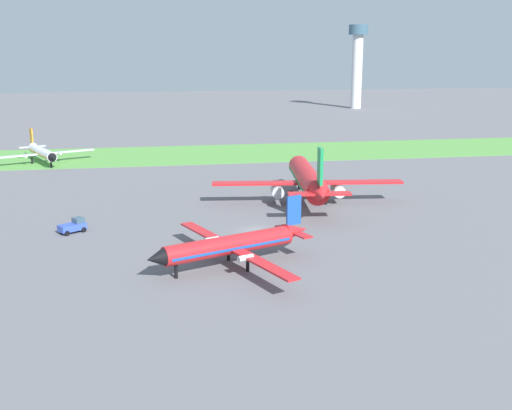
{
  "coord_description": "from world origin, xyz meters",
  "views": [
    {
      "loc": [
        -14.33,
        -83.56,
        24.74
      ],
      "look_at": [
        0.5,
        2.68,
        3.0
      ],
      "focal_mm": 44.25,
      "sensor_mm": 36.0,
      "label": 1
    }
  ],
  "objects_px": {
    "airplane_taxiing_turboprop": "(42,152)",
    "control_tower": "(357,59)",
    "airplane_foreground_turboprop": "(233,244)",
    "pushback_tug_near_gate": "(73,226)",
    "airplane_midfield_jet": "(308,179)"
  },
  "relations": [
    {
      "from": "airplane_foreground_turboprop",
      "to": "pushback_tug_near_gate",
      "type": "distance_m",
      "value": 26.71
    },
    {
      "from": "airplane_foreground_turboprop",
      "to": "airplane_taxiing_turboprop",
      "type": "bearing_deg",
      "value": -88.54
    },
    {
      "from": "airplane_taxiing_turboprop",
      "to": "airplane_midfield_jet",
      "type": "bearing_deg",
      "value": 23.36
    },
    {
      "from": "airplane_foreground_turboprop",
      "to": "airplane_midfield_jet",
      "type": "relative_size",
      "value": 0.76
    },
    {
      "from": "airplane_taxiing_turboprop",
      "to": "control_tower",
      "type": "distance_m",
      "value": 161.5
    },
    {
      "from": "airplane_midfield_jet",
      "to": "pushback_tug_near_gate",
      "type": "relative_size",
      "value": 7.85
    },
    {
      "from": "airplane_taxiing_turboprop",
      "to": "control_tower",
      "type": "xyz_separation_m",
      "value": [
        111.0,
        115.95,
        17.84
      ]
    },
    {
      "from": "pushback_tug_near_gate",
      "to": "airplane_foreground_turboprop",
      "type": "bearing_deg",
      "value": -75.81
    },
    {
      "from": "airplane_midfield_jet",
      "to": "airplane_taxiing_turboprop",
      "type": "relative_size",
      "value": 1.43
    },
    {
      "from": "airplane_foreground_turboprop",
      "to": "airplane_taxiing_turboprop",
      "type": "relative_size",
      "value": 1.08
    },
    {
      "from": "airplane_foreground_turboprop",
      "to": "airplane_taxiing_turboprop",
      "type": "height_order",
      "value": "airplane_foreground_turboprop"
    },
    {
      "from": "airplane_foreground_turboprop",
      "to": "pushback_tug_near_gate",
      "type": "height_order",
      "value": "airplane_foreground_turboprop"
    },
    {
      "from": "pushback_tug_near_gate",
      "to": "control_tower",
      "type": "xyz_separation_m",
      "value": [
        98.44,
        172.71,
        19.48
      ]
    },
    {
      "from": "airplane_taxiing_turboprop",
      "to": "pushback_tug_near_gate",
      "type": "bearing_deg",
      "value": -11.05
    },
    {
      "from": "airplane_foreground_turboprop",
      "to": "airplane_midfield_jet",
      "type": "height_order",
      "value": "airplane_midfield_jet"
    }
  ]
}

